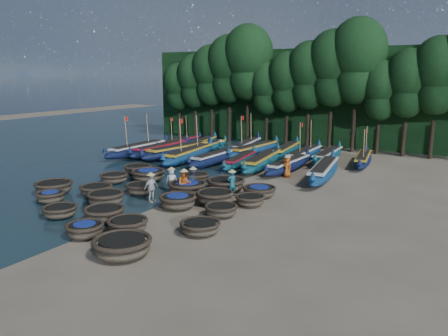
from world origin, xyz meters
The scene contains 62 objects.
ground centered at (0.00, 0.00, 0.00)m, with size 120.00×120.00×0.00m, color gray.
foliage_wall centered at (0.00, 23.50, 5.00)m, with size 40.00×3.00×10.00m, color black.
coracle_3 centered at (0.19, -9.13, 0.40)m, with size 2.00×2.00×0.69m.
coracle_4 centered at (3.20, -9.85, 0.47)m, with size 2.49×2.49×0.82m.
coracle_5 centered at (-5.87, -6.29, 0.39)m, with size 2.01×2.01×0.67m.
coracle_6 centered at (-3.20, -7.79, 0.36)m, with size 1.81×1.81×0.63m.
coracle_7 centered at (-0.66, -7.10, 0.45)m, with size 2.51×2.51×0.78m.
coracle_8 centered at (1.43, -7.65, 0.40)m, with size 2.21×2.21×0.70m.
coracle_9 centered at (4.49, -6.04, 0.36)m, with size 2.15×2.15×0.63m.
coracle_10 centered at (-7.41, -4.86, 0.44)m, with size 2.86×2.86×0.77m.
coracle_11 centered at (-4.56, -3.98, 0.42)m, with size 2.11×2.11×0.73m.
coracle_12 centered at (-2.70, -5.02, 0.46)m, with size 2.12×2.12×0.81m.
coracle_13 centered at (1.22, -3.41, 0.46)m, with size 2.11×2.11×0.80m.
coracle_14 centered at (4.00, -3.32, 0.37)m, with size 2.07×2.07×0.65m.
coracle_15 centered at (-6.09, -0.94, 0.39)m, with size 2.01×2.01×0.68m.
coracle_16 centered at (-2.59, -2.19, 0.40)m, with size 1.89×1.89×0.69m.
coracle_17 centered at (0.02, -0.81, 0.48)m, with size 2.53×2.53×0.83m.
coracle_18 centered at (2.55, -1.63, 0.46)m, with size 2.20×2.20×0.80m.
coracle_19 centered at (4.45, -0.87, 0.36)m, with size 2.02×2.02×0.63m.
coracle_20 centered at (-6.45, 1.87, 0.43)m, with size 2.51×2.51×0.74m.
coracle_21 centered at (-4.43, 0.69, 0.48)m, with size 2.40×2.40×0.82m.
coracle_22 centered at (-1.32, 2.05, 0.39)m, with size 2.23×2.23×0.68m.
coracle_23 centered at (1.63, 1.18, 0.47)m, with size 2.99×2.99×0.83m.
coracle_24 centered at (4.07, 1.07, 0.39)m, with size 2.51×2.51×0.67m.
long_boat_0 centered at (-11.73, 7.85, 0.60)m, with size 1.61×8.83×3.75m.
long_boat_1 centered at (-10.06, 9.03, 0.57)m, with size 1.56×8.48×1.49m.
long_boat_2 centered at (-7.99, 9.05, 0.61)m, with size 2.81×8.97×1.59m.
long_boat_3 centered at (-6.11, 8.04, 0.61)m, with size 2.67×8.99×3.85m.
long_boat_4 centered at (-3.48, 8.30, 0.56)m, with size 1.55×8.29×1.46m.
long_boat_5 centered at (-1.30, 8.45, 0.49)m, with size 2.23×7.20×1.28m.
long_boat_6 centered at (0.60, 8.69, 0.59)m, with size 2.62×8.78×1.56m.
long_boat_7 centered at (2.82, 8.65, 0.52)m, with size 1.69×7.79×1.37m.
long_boat_8 centered at (5.91, 7.76, 0.60)m, with size 2.84×8.82×1.57m.
long_boat_9 centered at (-11.15, 13.46, 0.50)m, with size 1.52×7.47×3.17m.
long_boat_10 centered at (-8.74, 13.70, 0.53)m, with size 2.58×7.82×1.39m.
long_boat_11 centered at (-7.19, 12.78, 0.49)m, with size 1.60×7.24×1.28m.
long_boat_12 centered at (-4.01, 14.46, 0.58)m, with size 2.86×8.51×3.66m.
long_boat_13 centered at (-2.43, 13.16, 0.58)m, with size 2.21×8.70×1.54m.
long_boat_14 centered at (0.16, 14.40, 0.55)m, with size 2.36×8.14×1.44m.
long_boat_15 centered at (2.36, 13.31, 0.55)m, with size 1.51×8.19×3.48m.
long_boat_16 centered at (4.23, 13.99, 0.53)m, with size 1.65×7.91×1.39m.
long_boat_17 centered at (7.17, 14.08, 0.50)m, with size 2.37×7.28×3.13m.
fisherman_0 centered at (-1.25, -0.75, 0.85)m, with size 0.90×0.77×1.75m.
fisherman_1 centered at (2.51, 0.43, 0.91)m, with size 0.66×0.70×1.80m.
fisherman_2 centered at (0.07, -1.20, 0.89)m, with size 1.02×0.96×1.87m.
fisherman_3 centered at (-0.15, 0.08, 0.82)m, with size 0.82×1.11×1.74m.
fisherman_4 centered at (-0.93, -3.11, 0.91)m, with size 0.60×1.05×1.90m.
fisherman_5 centered at (-4.63, 10.88, 0.81)m, with size 1.34×1.33×1.75m.
fisherman_6 centered at (3.49, 6.82, 0.85)m, with size 0.91×0.78×1.77m.
tree_0 centered at (-16.00, 20.00, 5.97)m, with size 3.68×3.68×8.68m.
tree_1 centered at (-13.70, 20.00, 6.65)m, with size 4.09×4.09×9.65m.
tree_2 centered at (-11.40, 20.00, 7.32)m, with size 4.51×4.51×10.63m.
tree_3 centered at (-9.10, 20.00, 8.00)m, with size 4.92×4.92×11.60m.
tree_4 centered at (-6.80, 20.00, 8.67)m, with size 5.34×5.34×12.58m.
tree_5 centered at (-4.50, 20.00, 5.97)m, with size 3.68×3.68×8.68m.
tree_6 centered at (-2.20, 20.00, 6.65)m, with size 4.09×4.09×9.65m.
tree_7 centered at (0.10, 20.00, 7.32)m, with size 4.51×4.51×10.63m.
tree_8 centered at (2.40, 20.00, 8.00)m, with size 4.92×4.92×11.60m.
tree_9 centered at (4.70, 20.00, 8.67)m, with size 5.34×5.34×12.58m.
tree_10 centered at (7.00, 20.00, 5.97)m, with size 3.68×3.68×8.68m.
tree_11 centered at (9.30, 20.00, 6.65)m, with size 4.09×4.09×9.65m.
tree_12 centered at (11.60, 20.00, 7.32)m, with size 4.51×4.51×10.63m.
Camera 1 is at (15.44, -22.16, 7.41)m, focal length 35.00 mm.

